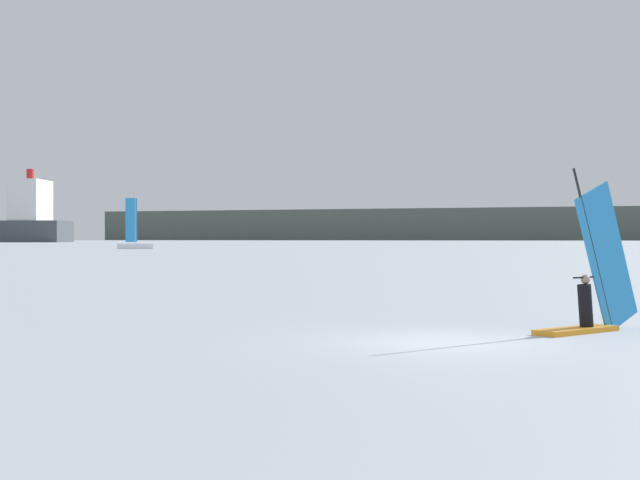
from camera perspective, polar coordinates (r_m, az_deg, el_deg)
ground_plane at (r=18.72m, az=7.88°, el=-6.67°), size 4000.00×4000.00×0.00m
windsurfer at (r=21.63m, az=17.40°, el=-3.27°), size 2.93×2.76×3.97m
distant_headland at (r=1205.15m, az=-3.08°, el=0.80°), size 1260.16×732.48×33.00m
small_sailboat at (r=183.33m, az=-12.06°, el=-0.23°), size 7.26×5.31×11.90m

